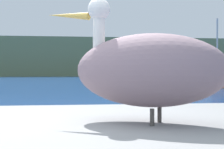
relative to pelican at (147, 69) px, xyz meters
name	(u,v)px	position (x,y,z in m)	size (l,w,h in m)	color
hillside_backdrop	(68,58)	(-1.06, 74.76, 2.97)	(140.00, 12.00, 8.47)	#6B7A51
pelican	(147,69)	(0.00, 0.00, 0.00)	(1.33, 1.00, 0.91)	gray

